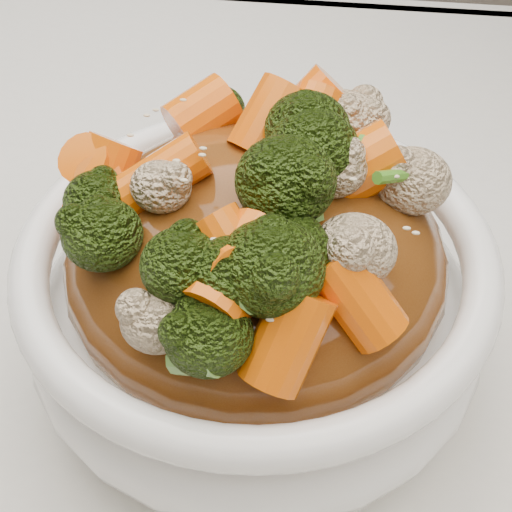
# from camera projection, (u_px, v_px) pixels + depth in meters

# --- Properties ---
(tablecloth) EXTENTS (1.20, 0.80, 0.04)m
(tablecloth) POSITION_uv_depth(u_px,v_px,m) (297.00, 404.00, 0.40)
(tablecloth) COLOR silver
(tablecloth) RESTS_ON dining_table
(bowl) EXTENTS (0.25, 0.25, 0.08)m
(bowl) POSITION_uv_depth(u_px,v_px,m) (256.00, 304.00, 0.36)
(bowl) COLOR white
(bowl) RESTS_ON tablecloth
(sauce_base) EXTENTS (0.20, 0.20, 0.09)m
(sauce_base) POSITION_uv_depth(u_px,v_px,m) (256.00, 261.00, 0.34)
(sauce_base) COLOR #5C300F
(sauce_base) RESTS_ON bowl
(carrots) EXTENTS (0.20, 0.20, 0.05)m
(carrots) POSITION_uv_depth(u_px,v_px,m) (256.00, 149.00, 0.30)
(carrots) COLOR #EC6107
(carrots) RESTS_ON sauce_base
(broccoli) EXTENTS (0.20, 0.20, 0.04)m
(broccoli) POSITION_uv_depth(u_px,v_px,m) (256.00, 151.00, 0.30)
(broccoli) COLOR black
(broccoli) RESTS_ON sauce_base
(cauliflower) EXTENTS (0.20, 0.20, 0.04)m
(cauliflower) POSITION_uv_depth(u_px,v_px,m) (256.00, 155.00, 0.30)
(cauliflower) COLOR beige
(cauliflower) RESTS_ON sauce_base
(scallions) EXTENTS (0.15, 0.15, 0.02)m
(scallions) POSITION_uv_depth(u_px,v_px,m) (256.00, 147.00, 0.30)
(scallions) COLOR #40811D
(scallions) RESTS_ON sauce_base
(sesame_seeds) EXTENTS (0.18, 0.18, 0.01)m
(sesame_seeds) POSITION_uv_depth(u_px,v_px,m) (256.00, 147.00, 0.30)
(sesame_seeds) COLOR beige
(sesame_seeds) RESTS_ON sauce_base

